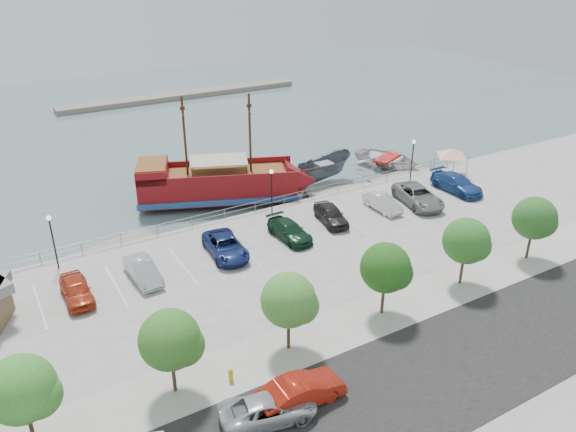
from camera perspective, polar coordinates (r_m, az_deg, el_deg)
ground at (r=45.14m, az=2.39°, el=-4.11°), size 160.00×160.00×0.00m
land_slab at (r=32.89m, az=23.68°, el=-19.01°), size 100.00×58.00×1.20m
street at (r=34.62m, az=17.24°, el=-13.87°), size 100.00×8.00×0.04m
sidewalk at (r=37.90m, az=10.67°, el=-9.19°), size 100.00×4.00×0.05m
seawall_railing at (r=50.44m, az=-2.35°, el=1.20°), size 50.00×0.06×1.00m
far_shore at (r=95.84m, az=-10.63°, el=11.96°), size 40.00×3.00×0.80m
pirate_ship at (r=54.28m, az=-5.81°, el=3.26°), size 17.57×10.68×10.95m
patrol_boat at (r=58.62m, az=3.68°, el=4.58°), size 7.40×3.83×2.73m
speedboat at (r=64.21m, az=10.07°, el=5.58°), size 7.97×9.05×1.56m
dock_west at (r=48.20m, az=-17.34°, el=-3.04°), size 7.11×3.59×0.39m
dock_mid at (r=56.67m, az=5.46°, el=2.49°), size 7.53×3.78×0.41m
dock_east at (r=61.26m, az=11.43°, el=3.91°), size 7.92×2.88×0.44m
canopy_tent at (r=60.14m, az=16.40°, el=6.59°), size 4.40×4.40×3.22m
street_van at (r=29.49m, az=-2.00°, el=-18.95°), size 5.29×3.17×1.38m
street_sedan at (r=30.17m, az=1.28°, el=-17.40°), size 4.83×1.70×1.59m
fire_hydrant at (r=31.79m, az=-5.83°, el=-15.71°), size 0.29×0.29×0.82m
lamp_post_left at (r=43.58m, az=-22.89°, el=-1.57°), size 0.36×0.36×4.28m
lamp_post_mid at (r=48.43m, az=-1.67°, el=3.25°), size 0.36×0.36×4.28m
lamp_post_right at (r=57.33m, az=12.56°, el=6.26°), size 0.36×0.36×4.28m
tree_a at (r=29.08m, az=-25.14°, el=-15.77°), size 3.30×3.20×5.00m
tree_b at (r=29.80m, az=-11.59°, el=-12.34°), size 3.30×3.20×5.00m
tree_c at (r=32.08m, az=0.34°, el=-8.68°), size 3.30×3.20×5.00m
tree_d at (r=35.61m, az=10.12°, el=-5.33°), size 3.30×3.20×5.00m
tree_e at (r=40.06m, az=17.85°, el=-2.54°), size 3.30×3.20×5.00m
tree_f at (r=45.16m, az=23.92°, el=-0.31°), size 3.30×3.20×5.00m
parked_car_a at (r=40.29m, az=-20.70°, el=-7.03°), size 1.80×4.40×1.50m
parked_car_b at (r=41.17m, az=-14.53°, el=-5.37°), size 1.77×4.53×1.47m
parked_car_c at (r=43.20m, az=-6.37°, el=-3.07°), size 2.95×5.55×1.48m
parked_car_d at (r=45.32m, az=0.16°, el=-1.51°), size 2.21×4.92×1.40m
parked_car_e at (r=48.06m, az=4.39°, el=0.17°), size 2.63×4.79×1.54m
parked_car_f at (r=51.01m, az=9.57°, el=1.34°), size 1.47×4.20×1.38m
parked_car_g at (r=52.74m, az=13.09°, el=2.01°), size 3.92×6.40×1.66m
parked_car_h at (r=56.57m, az=16.76°, el=3.19°), size 2.43×5.68×1.63m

